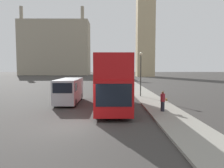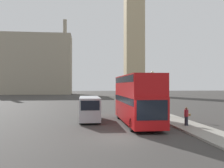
{
  "view_description": "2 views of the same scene",
  "coord_description": "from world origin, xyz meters",
  "views": [
    {
      "loc": [
        2.06,
        -12.81,
        3.56
      ],
      "look_at": [
        2.19,
        4.65,
        2.21
      ],
      "focal_mm": 35.0,
      "sensor_mm": 36.0,
      "label": 1
    },
    {
      "loc": [
        -2.61,
        -16.58,
        3.56
      ],
      "look_at": [
        0.68,
        12.31,
        3.74
      ],
      "focal_mm": 40.0,
      "sensor_mm": 36.0,
      "label": 2
    }
  ],
  "objects": [
    {
      "name": "pedestrian",
      "position": [
        6.12,
        3.85,
        0.93
      ],
      "size": [
        0.51,
        0.35,
        1.56
      ],
      "color": "#23232D",
      "rests_on": "sidewalk_strip"
    },
    {
      "name": "sidewalk_strip",
      "position": [
        6.39,
        0.0,
        0.07
      ],
      "size": [
        2.79,
        120.0,
        0.15
      ],
      "color": "gray",
      "rests_on": "ground_plane"
    },
    {
      "name": "ground_plane",
      "position": [
        0.0,
        0.0,
        0.0
      ],
      "size": [
        300.0,
        300.0,
        0.0
      ],
      "primitive_type": "plane",
      "color": "#383533"
    },
    {
      "name": "white_van",
      "position": [
        -2.03,
        8.64,
        1.29
      ],
      "size": [
        2.0,
        6.16,
        2.4
      ],
      "color": "#B2B7BC",
      "rests_on": "ground_plane"
    },
    {
      "name": "street_lamp",
      "position": [
        5.61,
        12.61,
        3.58
      ],
      "size": [
        0.36,
        0.36,
        5.15
      ],
      "color": "#2D332D",
      "rests_on": "sidewalk_strip"
    },
    {
      "name": "building_block_distant",
      "position": [
        -23.05,
        87.94,
        12.14
      ],
      "size": [
        30.8,
        12.06,
        29.53
      ],
      "color": "#9E937F",
      "rests_on": "ground_plane"
    },
    {
      "name": "red_double_decker_bus",
      "position": [
        2.27,
        6.1,
        2.5
      ],
      "size": [
        2.64,
        10.59,
        4.49
      ],
      "color": "#B71114",
      "rests_on": "ground_plane"
    }
  ]
}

